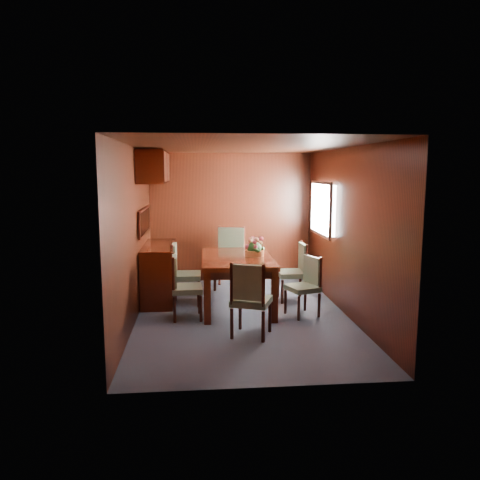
{
  "coord_description": "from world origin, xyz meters",
  "views": [
    {
      "loc": [
        -0.64,
        -6.47,
        2.07
      ],
      "look_at": [
        0.0,
        0.38,
        1.05
      ],
      "focal_mm": 35.0,
      "sensor_mm": 36.0,
      "label": 1
    }
  ],
  "objects": [
    {
      "name": "flower_centerpiece",
      "position": [
        0.23,
        0.46,
        0.94
      ],
      "size": [
        0.31,
        0.31,
        0.31
      ],
      "color": "#C7743C",
      "rests_on": "dining_table"
    },
    {
      "name": "chair_left_far",
      "position": [
        -0.89,
        0.7,
        0.54
      ],
      "size": [
        0.45,
        0.47,
        0.97
      ],
      "rotation": [
        0.0,
        0.0,
        -1.59
      ],
      "color": "black",
      "rests_on": "ground"
    },
    {
      "name": "sideboard",
      "position": [
        -1.25,
        1.0,
        0.45
      ],
      "size": [
        0.48,
        1.4,
        0.9
      ],
      "primitive_type": "cube",
      "color": "#361006",
      "rests_on": "ground"
    },
    {
      "name": "ground",
      "position": [
        0.0,
        0.0,
        0.0
      ],
      "size": [
        4.5,
        4.5,
        0.0
      ],
      "primitive_type": "plane",
      "color": "#3E4454",
      "rests_on": "ground"
    },
    {
      "name": "chair_right_far",
      "position": [
        0.94,
        0.76,
        0.52
      ],
      "size": [
        0.43,
        0.45,
        0.94
      ],
      "rotation": [
        0.0,
        0.0,
        1.56
      ],
      "color": "black",
      "rests_on": "ground"
    },
    {
      "name": "chair_head",
      "position": [
        0.0,
        -0.88,
        0.54
      ],
      "size": [
        0.59,
        0.58,
        0.97
      ],
      "rotation": [
        0.0,
        0.0,
        -0.37
      ],
      "color": "black",
      "rests_on": "ground"
    },
    {
      "name": "room_shell",
      "position": [
        -0.1,
        0.33,
        1.63
      ],
      "size": [
        3.06,
        4.52,
        2.41
      ],
      "color": "black",
      "rests_on": "ground"
    },
    {
      "name": "dining_table",
      "position": [
        -0.04,
        0.46,
        0.68
      ],
      "size": [
        1.08,
        1.7,
        0.79
      ],
      "rotation": [
        0.0,
        0.0,
        -0.02
      ],
      "color": "#361006",
      "rests_on": "ground"
    },
    {
      "name": "chair_right_near",
      "position": [
        0.92,
        -0.03,
        0.48
      ],
      "size": [
        0.51,
        0.52,
        0.87
      ],
      "rotation": [
        0.0,
        0.0,
        1.92
      ],
      "color": "black",
      "rests_on": "ground"
    },
    {
      "name": "chair_foot",
      "position": [
        -0.05,
        1.71,
        0.6
      ],
      "size": [
        0.62,
        0.6,
        1.08
      ],
      "rotation": [
        0.0,
        0.0,
        2.9
      ],
      "color": "black",
      "rests_on": "ground"
    },
    {
      "name": "chair_left_near",
      "position": [
        -0.86,
        -0.03,
        0.51
      ],
      "size": [
        0.44,
        0.45,
        0.92
      ],
      "rotation": [
        0.0,
        0.0,
        -1.52
      ],
      "color": "black",
      "rests_on": "ground"
    }
  ]
}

